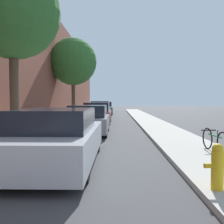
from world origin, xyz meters
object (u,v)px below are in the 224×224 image
object	(u,v)px
parked_car_silver	(57,138)
parked_car_teal	(105,109)
parked_car_navy	(100,110)
bicycle	(215,140)
parked_car_champagne	(106,107)
fire_hydrant	(218,166)
street_tree_far	(73,62)
parked_car_grey	(89,120)
street_tree_near	(13,12)
parked_car_maroon	(97,114)

from	to	relation	value
parked_car_silver	parked_car_teal	size ratio (longest dim) A/B	1.01
parked_car_navy	bicycle	size ratio (longest dim) A/B	2.74
parked_car_champagne	fire_hydrant	xyz separation A→B (m)	(3.09, -29.87, -0.13)
parked_car_silver	street_tree_far	size ratio (longest dim) A/B	0.78
parked_car_silver	parked_car_grey	size ratio (longest dim) A/B	1.17
parked_car_champagne	street_tree_near	distance (m)	26.47
parked_car_teal	parked_car_maroon	bearing A→B (deg)	-89.86
fire_hydrant	parked_car_maroon	bearing A→B (deg)	103.04
parked_car_silver	parked_car_navy	size ratio (longest dim) A/B	1.07
parked_car_maroon	parked_car_navy	xyz separation A→B (m)	(-0.15, 5.48, 0.02)
bicycle	parked_car_maroon	bearing A→B (deg)	108.06
parked_car_grey	parked_car_teal	bearing A→B (deg)	90.12
parked_car_champagne	street_tree_far	world-z (taller)	street_tree_far
parked_car_champagne	parked_car_maroon	bearing A→B (deg)	-89.68
parked_car_teal	parked_car_champagne	world-z (taller)	parked_car_teal
street_tree_near	fire_hydrant	size ratio (longest dim) A/B	7.43
bicycle	parked_car_champagne	bearing A→B (deg)	94.53
parked_car_silver	bicycle	bearing A→B (deg)	12.24
parked_car_champagne	fire_hydrant	world-z (taller)	parked_car_champagne
parked_car_silver	street_tree_near	xyz separation A→B (m)	(-1.74, 1.65, 3.66)
parked_car_teal	street_tree_near	world-z (taller)	street_tree_near
parked_car_grey	parked_car_champagne	xyz separation A→B (m)	(-0.10, 22.26, -0.01)
street_tree_near	bicycle	world-z (taller)	street_tree_near
parked_car_grey	parked_car_maroon	size ratio (longest dim) A/B	0.92
street_tree_far	bicycle	distance (m)	13.01
parked_car_champagne	street_tree_far	distance (m)	16.49
street_tree_near	fire_hydrant	distance (m)	7.22
parked_car_silver	street_tree_far	bearing A→B (deg)	97.98
parked_car_grey	parked_car_teal	xyz separation A→B (m)	(-0.03, 15.98, 0.02)
street_tree_near	street_tree_far	world-z (taller)	street_tree_far
parked_car_grey	street_tree_far	distance (m)	7.51
parked_car_teal	street_tree_near	xyz separation A→B (m)	(-1.86, -19.88, 3.65)
parked_car_silver	parked_car_maroon	world-z (taller)	parked_car_maroon
parked_car_silver	parked_car_teal	xyz separation A→B (m)	(0.12, 21.53, 0.01)
parked_car_maroon	parked_car_navy	world-z (taller)	parked_car_navy
parked_car_teal	fire_hydrant	distance (m)	23.79
parked_car_maroon	parked_car_grey	bearing A→B (deg)	-89.92
parked_car_silver	fire_hydrant	bearing A→B (deg)	-33.25
street_tree_far	parked_car_grey	bearing A→B (deg)	-73.86
fire_hydrant	parked_car_teal	bearing A→B (deg)	97.30
parked_car_navy	street_tree_near	xyz separation A→B (m)	(-1.74, -14.71, 3.61)
parked_car_champagne	street_tree_near	bearing A→B (deg)	-93.92
parked_car_teal	parked_car_champagne	distance (m)	6.28
parked_car_silver	bicycle	size ratio (longest dim) A/B	2.93
bicycle	parked_car_navy	bearing A→B (deg)	101.07
parked_car_maroon	bicycle	xyz separation A→B (m)	(4.11, -9.96, -0.23)
parked_car_champagne	street_tree_near	xyz separation A→B (m)	(-1.79, -26.16, 3.68)
parked_car_silver	fire_hydrant	xyz separation A→B (m)	(3.15, -2.06, -0.15)
parked_car_grey	parked_car_navy	world-z (taller)	parked_car_navy
parked_car_champagne	fire_hydrant	distance (m)	30.03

